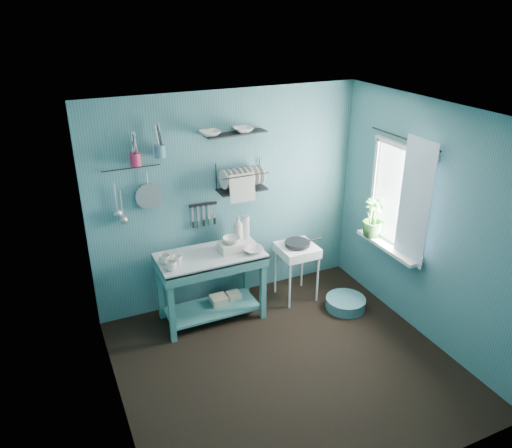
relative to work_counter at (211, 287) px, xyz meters
name	(u,v)px	position (x,y,z in m)	size (l,w,h in m)	color
floor	(287,365)	(0.39, -1.09, -0.41)	(3.20, 3.20, 0.00)	black
ceiling	(294,117)	(0.39, -1.09, 2.09)	(3.20, 3.20, 0.00)	silver
wall_back	(229,200)	(0.39, 0.41, 0.84)	(3.20, 3.20, 0.00)	#376870
wall_front	(398,353)	(0.39, -2.59, 0.84)	(3.20, 3.20, 0.00)	#376870
wall_left	(109,295)	(-1.21, -1.09, 0.84)	(3.00, 3.00, 0.00)	#376870
wall_right	(428,225)	(1.99, -1.09, 0.84)	(3.00, 3.00, 0.00)	#376870
work_counter	(211,287)	(0.00, 0.00, 0.00)	(1.16, 0.58, 0.82)	#387677
mug_left	(171,266)	(-0.48, -0.16, 0.46)	(0.12, 0.12, 0.10)	silver
mug_mid	(178,260)	(-0.38, -0.06, 0.46)	(0.10, 0.10, 0.09)	silver
mug_right	(165,259)	(-0.50, 0.00, 0.46)	(0.12, 0.12, 0.10)	silver
wash_tub	(232,247)	(0.25, -0.02, 0.46)	(0.28, 0.22, 0.10)	beige
tub_bowl	(232,240)	(0.25, -0.02, 0.54)	(0.20, 0.20, 0.06)	silver
soap_bottle	(238,228)	(0.42, 0.20, 0.56)	(0.12, 0.12, 0.30)	beige
water_bottle	(246,227)	(0.52, 0.22, 0.55)	(0.09, 0.09, 0.28)	#A3B0B5
counter_bowl	(253,250)	(0.45, -0.15, 0.44)	(0.22, 0.22, 0.05)	silver
hotplate_stand	(296,272)	(1.08, -0.01, -0.06)	(0.44, 0.44, 0.70)	white
frying_pan	(297,243)	(1.08, -0.01, 0.33)	(0.30, 0.30, 0.04)	black
knife_strip	(203,205)	(0.07, 0.38, 0.84)	(0.32, 0.02, 0.03)	black
dish_rack	(242,177)	(0.51, 0.28, 1.14)	(0.55, 0.24, 0.32)	black
upper_shelf	(236,134)	(0.45, 0.31, 1.63)	(0.70, 0.18, 0.01)	black
shelf_bowl_left	(210,132)	(0.16, 0.31, 1.67)	(0.22, 0.22, 0.05)	silver
shelf_bowl_right	(243,134)	(0.54, 0.31, 1.62)	(0.22, 0.22, 0.05)	silver
utensil_cup_magenta	(135,159)	(-0.64, 0.33, 1.47)	(0.11, 0.11, 0.13)	#AD2048
utensil_cup_teal	(160,151)	(-0.38, 0.33, 1.53)	(0.11, 0.11, 0.13)	#3A6A7A
colander	(149,196)	(-0.53, 0.36, 1.05)	(0.28, 0.28, 0.03)	#A7ABB0
ladle_outer	(116,197)	(-0.87, 0.37, 1.09)	(0.01, 0.01, 0.30)	#A7ABB0
ladle_inner	(121,204)	(-0.82, 0.37, 1.00)	(0.01, 0.01, 0.30)	#A7ABB0
hook_rail	(131,168)	(-0.68, 0.38, 1.37)	(0.01, 0.01, 0.60)	black
window_glass	(400,197)	(1.98, -0.64, 0.99)	(1.10, 1.10, 0.00)	white
windowsill	(388,247)	(1.89, -0.64, 0.40)	(0.16, 0.95, 0.04)	white
curtain	(414,203)	(1.91, -0.94, 1.04)	(1.35, 1.35, 0.00)	white
curtain_rod	(404,139)	(1.93, -0.64, 1.64)	(0.02, 0.02, 1.05)	black
potted_plant	(373,218)	(1.87, -0.36, 0.64)	(0.25, 0.25, 0.45)	#35702C
storage_tin_large	(219,305)	(0.10, 0.05, -0.30)	(0.18, 0.18, 0.22)	tan
storage_tin_small	(234,300)	(0.30, 0.08, -0.31)	(0.15, 0.15, 0.20)	tan
floor_basin	(346,303)	(1.50, -0.48, -0.34)	(0.47, 0.47, 0.13)	teal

